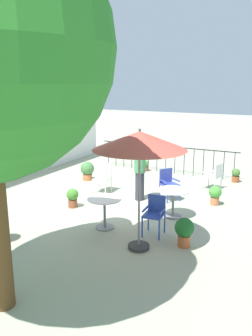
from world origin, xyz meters
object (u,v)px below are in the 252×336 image
at_px(potted_plant_0, 87,170).
at_px(potted_plant_1, 184,230).
at_px(patio_umbrella_0, 140,142).
at_px(cafe_table_1, 105,207).
at_px(standing_person, 140,170).
at_px(potted_plant_4, 215,194).
at_px(patio_chair_1, 103,176).
at_px(patio_chair_2, 214,175).
at_px(potted_plant_6, 145,165).
at_px(patio_chair_3, 155,212).
at_px(potted_plant_3, 236,175).
at_px(potted_plant_2, 73,197).
at_px(cafe_table_0, 173,198).
at_px(patio_chair_0, 168,182).

xyz_separation_m(potted_plant_0, potted_plant_1, (-3.34, -4.62, 0.00)).
distance_m(patio_umbrella_0, cafe_table_1, 2.14).
bearing_deg(standing_person, potted_plant_4, -74.35).
bearing_deg(potted_plant_4, potted_plant_0, 83.74).
relative_size(patio_chair_1, potted_plant_4, 1.63).
xyz_separation_m(patio_chair_2, potted_plant_0, (-0.93, 4.20, -0.13)).
bearing_deg(potted_plant_6, patio_chair_3, -153.47).
bearing_deg(potted_plant_6, potted_plant_3, -89.48).
bearing_deg(standing_person, patio_chair_3, -146.45).
height_order(patio_chair_2, potted_plant_0, patio_chair_2).
relative_size(patio_umbrella_0, potted_plant_0, 3.85).
relative_size(patio_chair_1, potted_plant_1, 1.45).
bearing_deg(patio_umbrella_0, potted_plant_4, -12.63).
height_order(patio_chair_2, potted_plant_2, patio_chair_2).
xyz_separation_m(cafe_table_0, potted_plant_6, (3.97, 2.57, -0.28)).
distance_m(potted_plant_0, potted_plant_2, 2.75).
distance_m(cafe_table_0, patio_chair_0, 1.36).
relative_size(cafe_table_0, potted_plant_0, 1.24).
bearing_deg(cafe_table_0, standing_person, 58.46).
bearing_deg(patio_chair_1, potted_plant_6, -1.52).
distance_m(patio_umbrella_0, standing_person, 3.35).
distance_m(cafe_table_1, potted_plant_1, 1.95).
height_order(potted_plant_1, potted_plant_6, potted_plant_1).
bearing_deg(potted_plant_3, cafe_table_0, 168.53).
xyz_separation_m(patio_chair_2, patio_chair_3, (-3.97, 0.37, 0.04)).
height_order(potted_plant_3, potted_plant_4, potted_plant_4).
xyz_separation_m(patio_chair_2, potted_plant_1, (-4.27, -0.42, -0.13)).
relative_size(cafe_table_0, standing_person, 0.47).
height_order(patio_chair_2, potted_plant_4, patio_chair_2).
relative_size(patio_chair_3, potted_plant_1, 1.41).
bearing_deg(potted_plant_1, patio_chair_1, 54.54).
height_order(patio_chair_0, standing_person, standing_person).
xyz_separation_m(patio_chair_0, potted_plant_0, (0.66, 3.24, -0.18)).
relative_size(patio_chair_0, potted_plant_6, 2.14).
bearing_deg(potted_plant_6, potted_plant_0, 148.77).
xyz_separation_m(patio_chair_0, patio_chair_3, (-2.38, -0.59, -0.01)).
xyz_separation_m(cafe_table_1, patio_chair_2, (4.21, -1.53, -0.03)).
distance_m(cafe_table_0, potted_plant_0, 4.28).
xyz_separation_m(patio_umbrella_0, potted_plant_1, (0.52, -0.79, -1.86)).
bearing_deg(potted_plant_2, standing_person, -43.97).
height_order(cafe_table_0, potted_plant_3, cafe_table_0).
xyz_separation_m(potted_plant_1, potted_plant_6, (5.43, 3.35, -0.13)).
bearing_deg(cafe_table_0, potted_plant_4, -28.07).
distance_m(cafe_table_1, potted_plant_4, 3.38).
xyz_separation_m(patio_chair_0, potted_plant_6, (2.75, 1.97, -0.31)).
height_order(cafe_table_1, patio_chair_1, patio_chair_1).
distance_m(potted_plant_0, standing_person, 2.80).
bearing_deg(patio_umbrella_0, patio_chair_3, -0.41).
distance_m(patio_umbrella_0, patio_chair_3, 1.88).
height_order(potted_plant_1, potted_plant_2, potted_plant_1).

